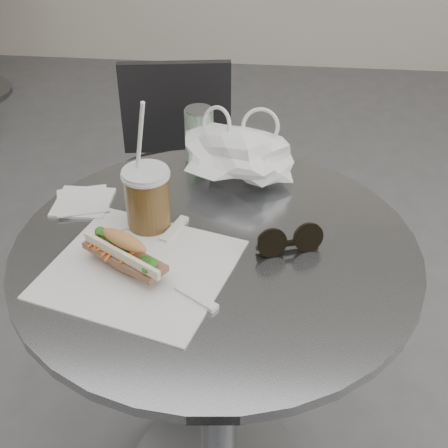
# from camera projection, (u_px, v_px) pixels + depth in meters

# --- Properties ---
(cafe_table) EXTENTS (0.76, 0.76, 0.74)m
(cafe_table) POSITION_uv_depth(u_px,v_px,m) (217.00, 349.00, 1.32)
(cafe_table) COLOR slate
(cafe_table) RESTS_ON ground
(chair_far) EXTENTS (0.42, 0.44, 0.79)m
(chair_far) POSITION_uv_depth(u_px,v_px,m) (180.00, 217.00, 1.91)
(chair_far) COLOR #2B2B2D
(chair_far) RESTS_ON ground
(sandwich_paper) EXTENTS (0.38, 0.36, 0.00)m
(sandwich_paper) POSITION_uv_depth(u_px,v_px,m) (140.00, 269.00, 1.10)
(sandwich_paper) COLOR white
(sandwich_paper) RESTS_ON cafe_table
(banh_mi) EXTENTS (0.21, 0.18, 0.07)m
(banh_mi) POSITION_uv_depth(u_px,v_px,m) (125.00, 253.00, 1.08)
(banh_mi) COLOR #CB834C
(banh_mi) RESTS_ON sandwich_paper
(iced_coffee) EXTENTS (0.09, 0.09, 0.27)m
(iced_coffee) POSITION_uv_depth(u_px,v_px,m) (147.00, 198.00, 1.18)
(iced_coffee) COLOR brown
(iced_coffee) RESTS_ON cafe_table
(sunglasses) EXTENTS (0.13, 0.07, 0.06)m
(sunglasses) POSITION_uv_depth(u_px,v_px,m) (289.00, 242.00, 1.13)
(sunglasses) COLOR black
(sunglasses) RESTS_ON cafe_table
(plastic_bag) EXTENTS (0.27, 0.24, 0.11)m
(plastic_bag) POSITION_uv_depth(u_px,v_px,m) (237.00, 155.00, 1.32)
(plastic_bag) COLOR white
(plastic_bag) RESTS_ON cafe_table
(napkin_stack) EXTENTS (0.13, 0.13, 0.01)m
(napkin_stack) POSITION_uv_depth(u_px,v_px,m) (83.00, 202.00, 1.27)
(napkin_stack) COLOR white
(napkin_stack) RESTS_ON cafe_table
(drink_can) EXTENTS (0.06, 0.06, 0.12)m
(drink_can) POSITION_uv_depth(u_px,v_px,m) (199.00, 134.00, 1.39)
(drink_can) COLOR #63AB6D
(drink_can) RESTS_ON cafe_table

